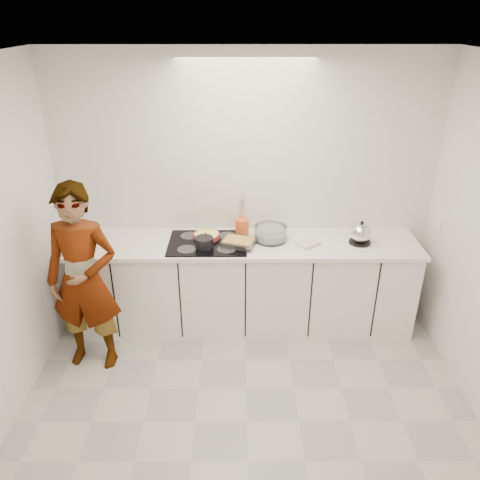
{
  "coord_description": "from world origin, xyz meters",
  "views": [
    {
      "loc": [
        -0.06,
        -2.62,
        2.86
      ],
      "look_at": [
        -0.05,
        1.05,
        1.05
      ],
      "focal_mm": 35.0,
      "sensor_mm": 36.0,
      "label": 1
    }
  ],
  "objects_px": {
    "baking_dish": "(239,242)",
    "mixing_bowl": "(270,234)",
    "kettle": "(361,234)",
    "cook": "(84,280)",
    "saucepan": "(204,242)",
    "utensil_crock": "(242,227)",
    "hob": "(208,243)",
    "tart_dish": "(207,235)"
  },
  "relations": [
    {
      "from": "baking_dish",
      "to": "utensil_crock",
      "type": "relative_size",
      "value": 2.09
    },
    {
      "from": "kettle",
      "to": "saucepan",
      "type": "bearing_deg",
      "value": -176.04
    },
    {
      "from": "saucepan",
      "to": "mixing_bowl",
      "type": "bearing_deg",
      "value": 15.18
    },
    {
      "from": "kettle",
      "to": "cook",
      "type": "height_order",
      "value": "cook"
    },
    {
      "from": "hob",
      "to": "utensil_crock",
      "type": "distance_m",
      "value": 0.39
    },
    {
      "from": "hob",
      "to": "saucepan",
      "type": "relative_size",
      "value": 3.27
    },
    {
      "from": "cook",
      "to": "kettle",
      "type": "bearing_deg",
      "value": 17.63
    },
    {
      "from": "hob",
      "to": "baking_dish",
      "type": "xyz_separation_m",
      "value": [
        0.29,
        -0.06,
        0.04
      ]
    },
    {
      "from": "saucepan",
      "to": "mixing_bowl",
      "type": "height_order",
      "value": "saucepan"
    },
    {
      "from": "mixing_bowl",
      "to": "cook",
      "type": "bearing_deg",
      "value": -159.19
    },
    {
      "from": "baking_dish",
      "to": "utensil_crock",
      "type": "distance_m",
      "value": 0.26
    },
    {
      "from": "saucepan",
      "to": "utensil_crock",
      "type": "xyz_separation_m",
      "value": [
        0.35,
        0.29,
        0.02
      ]
    },
    {
      "from": "saucepan",
      "to": "utensil_crock",
      "type": "distance_m",
      "value": 0.45
    },
    {
      "from": "saucepan",
      "to": "cook",
      "type": "distance_m",
      "value": 1.08
    },
    {
      "from": "mixing_bowl",
      "to": "utensil_crock",
      "type": "relative_size",
      "value": 2.18
    },
    {
      "from": "baking_dish",
      "to": "kettle",
      "type": "relative_size",
      "value": 1.51
    },
    {
      "from": "hob",
      "to": "baking_dish",
      "type": "relative_size",
      "value": 2.12
    },
    {
      "from": "tart_dish",
      "to": "cook",
      "type": "distance_m",
      "value": 1.18
    },
    {
      "from": "utensil_crock",
      "to": "mixing_bowl",
      "type": "bearing_deg",
      "value": -25.7
    },
    {
      "from": "hob",
      "to": "tart_dish",
      "type": "height_order",
      "value": "tart_dish"
    },
    {
      "from": "hob",
      "to": "baking_dish",
      "type": "height_order",
      "value": "baking_dish"
    },
    {
      "from": "saucepan",
      "to": "kettle",
      "type": "relative_size",
      "value": 0.98
    },
    {
      "from": "tart_dish",
      "to": "baking_dish",
      "type": "xyz_separation_m",
      "value": [
        0.3,
        -0.16,
        0.01
      ]
    },
    {
      "from": "kettle",
      "to": "hob",
      "type": "bearing_deg",
      "value": -179.75
    },
    {
      "from": "utensil_crock",
      "to": "cook",
      "type": "height_order",
      "value": "cook"
    },
    {
      "from": "saucepan",
      "to": "hob",
      "type": "bearing_deg",
      "value": 75.83
    },
    {
      "from": "baking_dish",
      "to": "mixing_bowl",
      "type": "bearing_deg",
      "value": 23.69
    },
    {
      "from": "baking_dish",
      "to": "utensil_crock",
      "type": "xyz_separation_m",
      "value": [
        0.03,
        0.26,
        0.04
      ]
    },
    {
      "from": "baking_dish",
      "to": "cook",
      "type": "distance_m",
      "value": 1.38
    },
    {
      "from": "kettle",
      "to": "utensil_crock",
      "type": "relative_size",
      "value": 1.38
    },
    {
      "from": "hob",
      "to": "mixing_bowl",
      "type": "distance_m",
      "value": 0.59
    },
    {
      "from": "mixing_bowl",
      "to": "cook",
      "type": "height_order",
      "value": "cook"
    },
    {
      "from": "mixing_bowl",
      "to": "tart_dish",
      "type": "bearing_deg",
      "value": 177.54
    },
    {
      "from": "mixing_bowl",
      "to": "cook",
      "type": "xyz_separation_m",
      "value": [
        -1.59,
        -0.6,
        -0.13
      ]
    },
    {
      "from": "baking_dish",
      "to": "utensil_crock",
      "type": "height_order",
      "value": "utensil_crock"
    },
    {
      "from": "saucepan",
      "to": "utensil_crock",
      "type": "height_order",
      "value": "saucepan"
    },
    {
      "from": "mixing_bowl",
      "to": "utensil_crock",
      "type": "height_order",
      "value": "utensil_crock"
    },
    {
      "from": "utensil_crock",
      "to": "baking_dish",
      "type": "bearing_deg",
      "value": -97.62
    },
    {
      "from": "hob",
      "to": "kettle",
      "type": "distance_m",
      "value": 1.42
    },
    {
      "from": "kettle",
      "to": "baking_dish",
      "type": "bearing_deg",
      "value": -176.69
    },
    {
      "from": "saucepan",
      "to": "utensil_crock",
      "type": "bearing_deg",
      "value": 40.23
    },
    {
      "from": "mixing_bowl",
      "to": "saucepan",
      "type": "bearing_deg",
      "value": -164.82
    }
  ]
}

